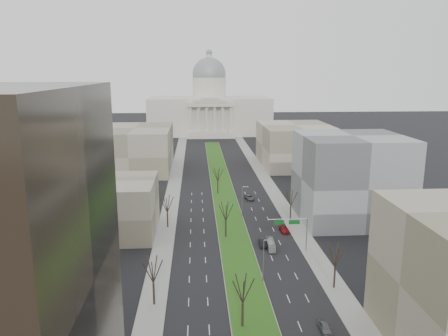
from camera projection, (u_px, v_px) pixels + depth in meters
name	position (u px, v px, depth m)	size (l,w,h in m)	color
ground	(224.00, 194.00, 150.13)	(600.00, 600.00, 0.00)	black
median	(224.00, 194.00, 149.13)	(8.00, 222.03, 0.20)	#999993
sidewalk_left	(168.00, 219.00, 124.67)	(5.00, 330.00, 0.15)	gray
sidewalk_right	(289.00, 216.00, 126.87)	(5.00, 330.00, 0.15)	gray
capitol	(209.00, 109.00, 292.27)	(80.00, 46.00, 55.00)	beige
building_beige_left	(105.00, 207.00, 112.44)	(26.00, 22.00, 14.00)	gray
building_grey_right	(351.00, 178.00, 122.39)	(28.00, 26.00, 24.00)	slate
building_far_left	(135.00, 149.00, 184.92)	(30.00, 40.00, 18.00)	gray
building_far_right	(296.00, 145.00, 194.21)	(30.00, 40.00, 18.00)	gray
tree_left_mid	(153.00, 269.00, 77.40)	(5.40, 5.40, 9.72)	black
tree_left_far	(167.00, 203.00, 116.39)	(5.28, 5.28, 9.50)	black
tree_right_mid	(336.00, 254.00, 83.43)	(5.52, 5.52, 9.94)	black
tree_right_far	(291.00, 198.00, 122.53)	(5.04, 5.04, 9.07)	black
tree_median_a	(243.00, 288.00, 70.57)	(5.40, 5.40, 9.72)	black
tree_median_b	(226.00, 211.00, 109.53)	(5.40, 5.40, 9.72)	black
tree_median_c	(218.00, 174.00, 148.48)	(5.40, 5.40, 9.72)	black
streetlamp_median_b	(264.00, 260.00, 86.02)	(1.90, 0.20, 9.16)	gray
streetlamp_median_c	(242.00, 201.00, 124.98)	(1.90, 0.20, 9.16)	gray
mast_arm_signs	(295.00, 227.00, 100.98)	(9.12, 0.24, 8.09)	gray
car_grey_near	(325.00, 327.00, 70.87)	(1.59, 3.96, 1.35)	#54575C
car_black	(263.00, 243.00, 105.41)	(1.64, 4.71, 1.55)	black
car_red	(284.00, 229.00, 114.46)	(1.97, 4.85, 1.41)	maroon
car_grey_far	(249.00, 197.00, 143.15)	(2.39, 5.18, 1.44)	#45494C
box_van	(271.00, 244.00, 103.88)	(1.63, 6.96, 1.94)	#BABABA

